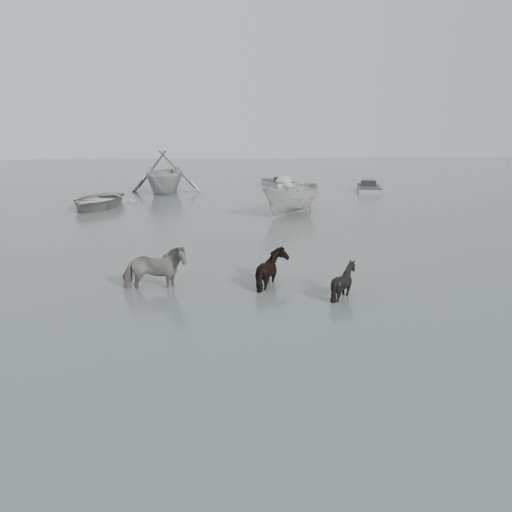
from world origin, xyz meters
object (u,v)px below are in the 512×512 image
at_px(pony_black, 344,275).
at_px(rowboat_lead, 97,198).
at_px(pony_pinto, 154,262).
at_px(pony_dark, 273,262).

xyz_separation_m(pony_black, rowboat_lead, (-10.16, 17.36, -0.05)).
distance_m(pony_pinto, pony_black, 5.36).
relative_size(pony_pinto, pony_dark, 1.32).
distance_m(pony_pinto, rowboat_lead, 16.92).
bearing_deg(pony_black, pony_pinto, 68.38).
bearing_deg(pony_dark, pony_pinto, 87.84).
height_order(pony_pinto, pony_dark, pony_pinto).
xyz_separation_m(pony_pinto, rowboat_lead, (-4.94, 16.18, -0.24)).
relative_size(pony_dark, rowboat_lead, 0.27).
bearing_deg(pony_black, pony_dark, 47.02).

